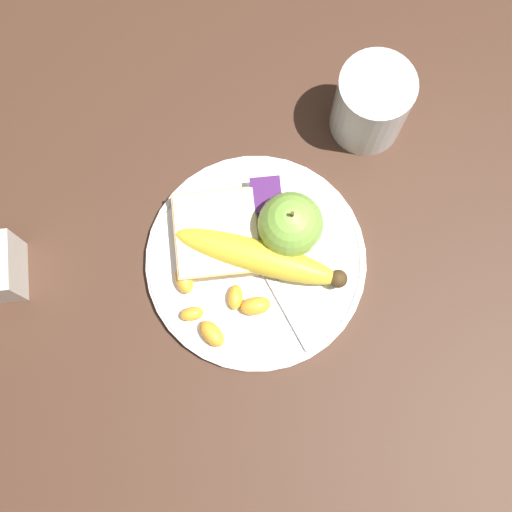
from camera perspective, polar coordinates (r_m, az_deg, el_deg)
ground_plane at (r=0.80m, az=0.00°, el=-0.51°), size 3.00×3.00×0.00m
plate at (r=0.79m, az=0.00°, el=-0.39°), size 0.24×0.24×0.01m
juice_glass at (r=0.82m, az=9.18°, el=11.82°), size 0.08×0.08×0.10m
apple at (r=0.76m, az=2.77°, el=2.53°), size 0.07×0.07×0.08m
banana at (r=0.77m, az=0.58°, el=-0.15°), size 0.10×0.19×0.04m
bread_slice at (r=0.78m, az=-3.15°, el=1.71°), size 0.10×0.09×0.02m
fork at (r=0.78m, az=0.55°, el=-0.58°), size 0.17×0.09×0.00m
jam_packet at (r=0.79m, az=0.82°, el=4.73°), size 0.04×0.03×0.02m
orange_segment_0 at (r=0.78m, az=-5.78°, el=-1.89°), size 0.04×0.03×0.02m
orange_segment_1 at (r=0.77m, az=-0.03°, el=-4.01°), size 0.02×0.03×0.02m
orange_segment_2 at (r=0.77m, az=-1.66°, el=-3.31°), size 0.03×0.02×0.02m
orange_segment_3 at (r=0.76m, az=-3.53°, el=-6.22°), size 0.04×0.03×0.02m
orange_segment_4 at (r=0.77m, az=-5.15°, el=-4.63°), size 0.02×0.03×0.01m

